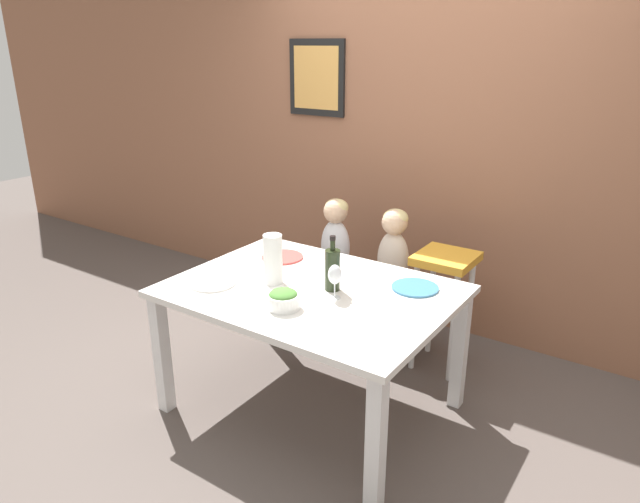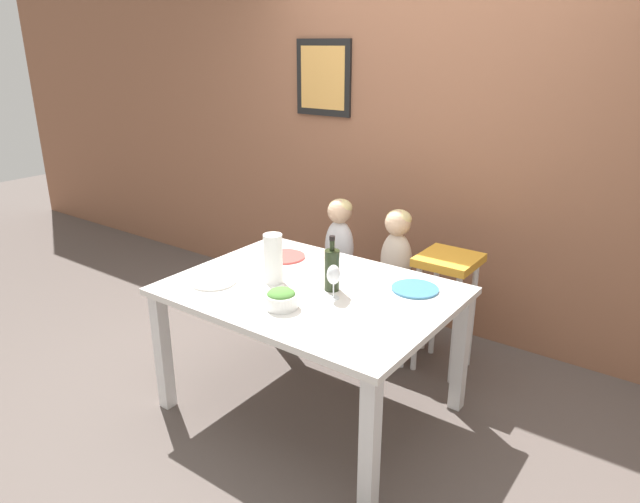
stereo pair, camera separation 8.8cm
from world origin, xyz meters
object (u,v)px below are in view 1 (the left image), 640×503
at_px(chair_right_highchair, 444,281).
at_px(wine_glass_near, 335,275).
at_px(person_child_center, 394,245).
at_px(paper_towel_roll, 273,259).
at_px(chair_far_center, 391,297).
at_px(wine_bottle, 332,269).
at_px(dinner_plate_back_right, 415,288).
at_px(chair_far_left, 335,282).
at_px(person_child_left, 336,233).
at_px(dinner_plate_front_left, 213,283).
at_px(salad_bowl_large, 283,299).
at_px(dinner_plate_back_left, 282,257).

height_order(chair_right_highchair, wine_glass_near, wine_glass_near).
distance_m(person_child_center, paper_towel_roll, 0.92).
distance_m(chair_far_center, paper_towel_roll, 1.03).
bearing_deg(chair_right_highchair, wine_bottle, -111.94).
relative_size(chair_far_center, chair_right_highchair, 0.61).
distance_m(wine_glass_near, dinner_plate_back_right, 0.45).
distance_m(chair_far_left, chair_right_highchair, 0.81).
bearing_deg(chair_far_center, chair_right_highchair, 0.00).
relative_size(person_child_left, dinner_plate_front_left, 2.10).
height_order(chair_right_highchair, dinner_plate_front_left, chair_right_highchair).
distance_m(chair_far_center, salad_bowl_large, 1.15).
height_order(chair_far_center, person_child_center, person_child_center).
xyz_separation_m(wine_bottle, salad_bowl_large, (-0.08, -0.32, -0.07)).
xyz_separation_m(chair_far_center, dinner_plate_front_left, (-0.52, -1.07, 0.35)).
bearing_deg(wine_glass_near, wine_bottle, 129.37).
height_order(chair_right_highchair, dinner_plate_back_right, chair_right_highchair).
relative_size(chair_far_left, wine_glass_near, 2.56).
distance_m(wine_glass_near, dinner_plate_front_left, 0.68).
bearing_deg(wine_glass_near, paper_towel_roll, -177.08).
bearing_deg(dinner_plate_back_left, person_child_center, 50.28).
xyz_separation_m(wine_bottle, paper_towel_roll, (-0.31, -0.10, 0.02)).
bearing_deg(wine_bottle, person_child_left, 121.70).
bearing_deg(wine_glass_near, chair_right_highchair, 74.07).
distance_m(chair_right_highchair, person_child_left, 0.80).
xyz_separation_m(wine_bottle, dinner_plate_back_left, (-0.50, 0.22, -0.11)).
relative_size(salad_bowl_large, dinner_plate_back_left, 0.66).
xyz_separation_m(person_child_left, dinner_plate_front_left, (-0.09, -1.07, -0.00)).
distance_m(person_child_left, person_child_center, 0.43).
distance_m(dinner_plate_front_left, dinner_plate_back_right, 1.07).
bearing_deg(paper_towel_roll, chair_far_left, 100.89).
distance_m(person_child_left, paper_towel_roll, 0.89).
xyz_separation_m(person_child_left, dinner_plate_back_left, (-0.02, -0.55, -0.00)).
bearing_deg(dinner_plate_front_left, dinner_plate_back_left, 82.69).
bearing_deg(dinner_plate_back_left, chair_right_highchair, 34.19).
height_order(chair_right_highchair, person_child_center, person_child_center).
height_order(wine_glass_near, dinner_plate_back_right, wine_glass_near).
relative_size(person_child_left, dinner_plate_back_right, 2.10).
bearing_deg(salad_bowl_large, person_child_left, 110.20).
relative_size(dinner_plate_front_left, dinner_plate_back_right, 1.00).
bearing_deg(wine_glass_near, dinner_plate_back_left, 151.90).
distance_m(person_child_left, wine_glass_near, 1.02).
bearing_deg(person_child_center, dinner_plate_back_left, -129.72).
height_order(person_child_left, salad_bowl_large, person_child_left).
relative_size(chair_far_center, salad_bowl_large, 2.82).
height_order(chair_far_left, paper_towel_roll, paper_towel_roll).
xyz_separation_m(paper_towel_roll, wine_glass_near, (0.37, 0.02, -0.01)).
relative_size(person_child_left, wine_bottle, 1.75).
bearing_deg(dinner_plate_front_left, dinner_plate_back_right, 30.98).
xyz_separation_m(wine_glass_near, dinner_plate_back_right, (0.28, 0.33, -0.12)).
height_order(chair_right_highchair, paper_towel_roll, paper_towel_roll).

